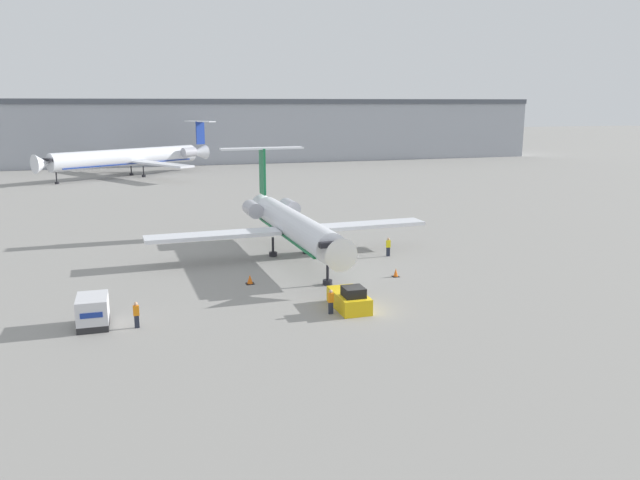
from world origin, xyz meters
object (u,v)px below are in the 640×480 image
(airplane_main, at_px, (291,223))
(worker_on_apron, at_px, (136,314))
(luggage_cart, at_px, (93,311))
(traffic_cone_left, at_px, (250,279))
(worker_by_wing, at_px, (388,246))
(traffic_cone_right, at_px, (396,273))
(pushback_tug, at_px, (349,299))
(worker_near_tug, at_px, (331,301))
(airplane_parked_far_left, at_px, (131,157))

(airplane_main, xyz_separation_m, worker_on_apron, (-14.85, -16.46, -2.33))
(airplane_main, bearing_deg, luggage_cart, -139.03)
(airplane_main, bearing_deg, traffic_cone_left, -124.21)
(worker_by_wing, bearing_deg, airplane_main, 162.71)
(luggage_cart, xyz_separation_m, traffic_cone_left, (11.95, 6.94, -0.67))
(worker_on_apron, bearing_deg, traffic_cone_right, 16.94)
(pushback_tug, xyz_separation_m, traffic_cone_left, (-5.83, 8.37, -0.33))
(worker_by_wing, xyz_separation_m, traffic_cone_left, (-14.76, -5.56, -0.61))
(worker_near_tug, distance_m, worker_on_apron, 13.36)
(airplane_main, relative_size, worker_by_wing, 15.05)
(luggage_cart, height_order, worker_on_apron, luggage_cart)
(pushback_tug, height_order, worker_on_apron, pushback_tug)
(worker_near_tug, bearing_deg, worker_on_apron, 175.51)
(airplane_main, height_order, traffic_cone_left, airplane_main)
(traffic_cone_left, distance_m, traffic_cone_right, 12.61)
(traffic_cone_left, height_order, airplane_parked_far_left, airplane_parked_far_left)
(airplane_main, height_order, luggage_cart, airplane_main)
(worker_near_tug, xyz_separation_m, traffic_cone_right, (8.36, 7.65, -0.59))
(traffic_cone_right, bearing_deg, pushback_tug, -134.21)
(traffic_cone_left, bearing_deg, airplane_parked_far_left, 96.15)
(pushback_tug, distance_m, worker_near_tug, 1.84)
(worker_near_tug, xyz_separation_m, traffic_cone_left, (-4.16, 9.13, -0.57))
(luggage_cart, distance_m, worker_by_wing, 29.50)
(traffic_cone_left, bearing_deg, worker_on_apron, -138.56)
(pushback_tug, distance_m, traffic_cone_left, 10.20)
(worker_on_apron, relative_size, traffic_cone_left, 2.31)
(worker_near_tug, bearing_deg, worker_by_wing, 54.18)
(pushback_tug, bearing_deg, luggage_cart, 175.41)
(airplane_main, distance_m, luggage_cart, 23.48)
(traffic_cone_right, bearing_deg, luggage_cart, -167.42)
(worker_near_tug, distance_m, traffic_cone_right, 11.35)
(traffic_cone_left, xyz_separation_m, airplane_parked_far_left, (-8.95, 83.06, 3.55))
(pushback_tug, height_order, luggage_cart, luggage_cart)
(pushback_tug, xyz_separation_m, luggage_cart, (-17.78, 1.43, 0.34))
(traffic_cone_left, bearing_deg, airplane_main, 55.79)
(pushback_tug, xyz_separation_m, airplane_parked_far_left, (-14.78, 91.42, 3.22))
(pushback_tug, bearing_deg, airplane_parked_far_left, 99.18)
(traffic_cone_left, bearing_deg, pushback_tug, -55.15)
(airplane_main, distance_m, worker_by_wing, 9.77)
(worker_by_wing, bearing_deg, worker_near_tug, -125.82)
(airplane_parked_far_left, bearing_deg, worker_by_wing, -72.98)
(luggage_cart, bearing_deg, airplane_parked_far_left, 88.09)
(worker_near_tug, bearing_deg, pushback_tug, 24.60)
(traffic_cone_right, bearing_deg, worker_on_apron, -163.06)
(airplane_main, height_order, worker_on_apron, airplane_main)
(airplane_main, xyz_separation_m, worker_by_wing, (9.07, -2.82, -2.30))
(luggage_cart, bearing_deg, traffic_cone_right, 12.58)
(worker_near_tug, distance_m, traffic_cone_left, 10.05)
(traffic_cone_left, distance_m, airplane_parked_far_left, 83.61)
(worker_by_wing, height_order, traffic_cone_left, worker_by_wing)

